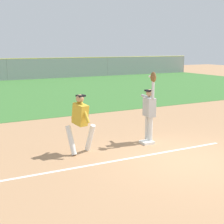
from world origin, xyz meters
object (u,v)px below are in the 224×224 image
object	(u,v)px
baseball	(150,76)
parked_car_tan	(69,69)
parked_car_silver	(15,71)
first_base	(147,142)
runner	(80,120)
fielder	(150,108)

from	to	relation	value
baseball	parked_car_tan	distance (m)	25.98
parked_car_silver	parked_car_tan	bearing A→B (deg)	-5.76
first_base	runner	bearing A→B (deg)	177.09
parked_car_silver	parked_car_tan	xyz separation A→B (m)	(5.64, -0.34, 0.00)
fielder	baseball	distance (m)	1.01
fielder	parked_car_tan	xyz separation A→B (m)	(6.83, 25.00, -0.45)
parked_car_tan	fielder	bearing A→B (deg)	-103.24
baseball	parked_car_silver	bearing A→B (deg)	87.24
fielder	runner	xyz separation A→B (m)	(-2.38, 0.00, -0.12)
runner	parked_car_tan	world-z (taller)	runner
first_base	parked_car_tan	world-z (taller)	parked_car_tan
first_base	parked_car_silver	size ratio (longest dim) A/B	0.08
baseball	parked_car_silver	xyz separation A→B (m)	(1.22, 25.36, -1.46)
parked_car_silver	fielder	bearing A→B (deg)	-94.94
parked_car_tan	parked_car_silver	bearing A→B (deg)	178.53
runner	first_base	bearing A→B (deg)	-16.37
first_base	fielder	size ratio (longest dim) A/B	0.17
first_base	baseball	distance (m)	2.10
fielder	parked_car_silver	bearing A→B (deg)	-85.08
fielder	runner	world-z (taller)	fielder
first_base	runner	xyz separation A→B (m)	(-2.23, 0.11, 0.96)
runner	baseball	size ratio (longest dim) A/B	23.24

